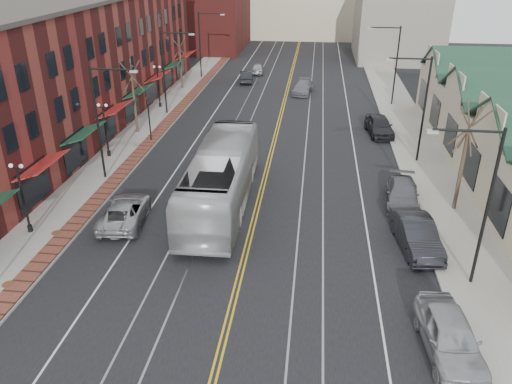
% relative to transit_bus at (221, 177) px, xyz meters
% --- Properties ---
extents(ground, '(160.00, 160.00, 0.00)m').
position_rel_transit_bus_xyz_m(ground, '(2.34, -13.00, -1.95)').
color(ground, black).
rests_on(ground, ground).
extents(sidewalk_left, '(4.00, 120.00, 0.15)m').
position_rel_transit_bus_xyz_m(sidewalk_left, '(-9.66, 7.00, -1.87)').
color(sidewalk_left, gray).
rests_on(sidewalk_left, ground).
extents(sidewalk_right, '(4.00, 120.00, 0.15)m').
position_rel_transit_bus_xyz_m(sidewalk_right, '(14.34, 7.00, -1.87)').
color(sidewalk_right, gray).
rests_on(sidewalk_right, ground).
extents(building_left, '(10.00, 50.00, 11.00)m').
position_rel_transit_bus_xyz_m(building_left, '(-16.66, 14.00, 3.55)').
color(building_left, maroon).
rests_on(building_left, ground).
extents(backdrop_left, '(14.00, 18.00, 14.00)m').
position_rel_transit_bus_xyz_m(backdrop_left, '(-13.66, 57.00, 5.05)').
color(backdrop_left, maroon).
rests_on(backdrop_left, ground).
extents(backdrop_mid, '(22.00, 14.00, 9.00)m').
position_rel_transit_bus_xyz_m(backdrop_mid, '(2.34, 72.00, 2.55)').
color(backdrop_mid, '#C1B094').
rests_on(backdrop_mid, ground).
extents(backdrop_right, '(12.00, 16.00, 11.00)m').
position_rel_transit_bus_xyz_m(backdrop_right, '(17.34, 52.00, 3.55)').
color(backdrop_right, slate).
rests_on(backdrop_right, ground).
extents(streetlight_l_1, '(3.33, 0.25, 8.00)m').
position_rel_transit_bus_xyz_m(streetlight_l_1, '(-8.70, 3.00, 3.08)').
color(streetlight_l_1, black).
rests_on(streetlight_l_1, sidewalk_left).
extents(streetlight_l_2, '(3.33, 0.25, 8.00)m').
position_rel_transit_bus_xyz_m(streetlight_l_2, '(-8.70, 19.00, 3.08)').
color(streetlight_l_2, black).
rests_on(streetlight_l_2, sidewalk_left).
extents(streetlight_l_3, '(3.33, 0.25, 8.00)m').
position_rel_transit_bus_xyz_m(streetlight_l_3, '(-8.70, 35.00, 3.08)').
color(streetlight_l_3, black).
rests_on(streetlight_l_3, sidewalk_left).
extents(streetlight_r_0, '(3.33, 0.25, 8.00)m').
position_rel_transit_bus_xyz_m(streetlight_r_0, '(13.39, -7.00, 3.08)').
color(streetlight_r_0, black).
rests_on(streetlight_r_0, sidewalk_right).
extents(streetlight_r_1, '(3.33, 0.25, 8.00)m').
position_rel_transit_bus_xyz_m(streetlight_r_1, '(13.39, 9.00, 3.08)').
color(streetlight_r_1, black).
rests_on(streetlight_r_1, sidewalk_right).
extents(streetlight_r_2, '(3.33, 0.25, 8.00)m').
position_rel_transit_bus_xyz_m(streetlight_r_2, '(13.39, 25.00, 3.08)').
color(streetlight_r_2, black).
rests_on(streetlight_r_2, sidewalk_right).
extents(lamppost_l_1, '(0.84, 0.28, 4.27)m').
position_rel_transit_bus_xyz_m(lamppost_l_1, '(-10.46, -5.00, 0.25)').
color(lamppost_l_1, black).
rests_on(lamppost_l_1, sidewalk_left).
extents(lamppost_l_2, '(0.84, 0.28, 4.27)m').
position_rel_transit_bus_xyz_m(lamppost_l_2, '(-10.46, 7.00, 0.25)').
color(lamppost_l_2, black).
rests_on(lamppost_l_2, sidewalk_left).
extents(lamppost_l_3, '(0.84, 0.28, 4.27)m').
position_rel_transit_bus_xyz_m(lamppost_l_3, '(-10.46, 21.00, 0.25)').
color(lamppost_l_3, black).
rests_on(lamppost_l_3, sidewalk_left).
extents(tree_left_near, '(1.78, 1.37, 6.48)m').
position_rel_transit_bus_xyz_m(tree_left_near, '(-10.16, 13.00, 1.56)').
color(tree_left_near, '#382B21').
rests_on(tree_left_near, sidewalk_left).
extents(tree_left_far, '(1.66, 1.28, 6.02)m').
position_rel_transit_bus_xyz_m(tree_left_far, '(-10.16, 29.00, 1.33)').
color(tree_left_far, '#382B21').
rests_on(tree_left_far, sidewalk_left).
extents(tree_right_mid, '(1.90, 1.46, 6.93)m').
position_rel_transit_bus_xyz_m(tree_right_mid, '(14.84, 1.00, 1.80)').
color(tree_right_mid, '#382B21').
rests_on(tree_right_mid, sidewalk_right).
extents(manhole_mid, '(0.60, 0.60, 0.02)m').
position_rel_transit_bus_xyz_m(manhole_mid, '(-8.86, -10.00, -1.79)').
color(manhole_mid, '#592D19').
rests_on(manhole_mid, sidewalk_left).
extents(manhole_far, '(0.60, 0.60, 0.02)m').
position_rel_transit_bus_xyz_m(manhole_far, '(-8.86, -5.00, -1.79)').
color(manhole_far, '#592D19').
rests_on(manhole_far, sidewalk_left).
extents(traffic_signal, '(0.18, 0.15, 3.80)m').
position_rel_transit_bus_xyz_m(traffic_signal, '(-8.26, 11.00, 0.40)').
color(traffic_signal, black).
rests_on(traffic_signal, sidewalk_left).
extents(transit_bus, '(3.46, 14.04, 3.90)m').
position_rel_transit_bus_xyz_m(transit_bus, '(0.00, 0.00, 0.00)').
color(transit_bus, silver).
rests_on(transit_bus, ground).
extents(parked_suv, '(3.08, 5.62, 1.49)m').
position_rel_transit_bus_xyz_m(parked_suv, '(-5.42, -2.97, -1.20)').
color(parked_suv, '#9B9EA2').
rests_on(parked_suv, ground).
extents(parked_car_a, '(2.43, 5.21, 1.72)m').
position_rel_transit_bus_xyz_m(parked_car_a, '(11.64, -11.99, -1.09)').
color(parked_car_a, '#A0A1A7').
rests_on(parked_car_a, ground).
extents(parked_car_b, '(2.44, 5.32, 1.69)m').
position_rel_transit_bus_xyz_m(parked_car_b, '(11.64, -3.86, -1.10)').
color(parked_car_b, black).
rests_on(parked_car_b, ground).
extents(parked_car_c, '(2.48, 5.11, 1.43)m').
position_rel_transit_bus_xyz_m(parked_car_c, '(11.64, 1.51, -1.23)').
color(parked_car_c, '#5D5C63').
rests_on(parked_car_c, ground).
extents(parked_car_d, '(2.57, 5.19, 1.70)m').
position_rel_transit_bus_xyz_m(parked_car_d, '(11.52, 15.26, -1.10)').
color(parked_car_d, black).
rests_on(parked_car_d, ground).
extents(distant_car_left, '(1.92, 4.42, 1.41)m').
position_rel_transit_bus_xyz_m(distant_car_left, '(-3.01, 33.38, -1.24)').
color(distant_car_left, black).
rests_on(distant_car_left, ground).
extents(distant_car_right, '(2.60, 5.02, 1.39)m').
position_rel_transit_bus_xyz_m(distant_car_right, '(4.20, 28.76, -1.25)').
color(distant_car_right, slate).
rests_on(distant_car_right, ground).
extents(distant_car_far, '(1.96, 4.14, 1.37)m').
position_rel_transit_bus_xyz_m(distant_car_far, '(-2.22, 38.37, -1.27)').
color(distant_car_far, '#9A9DA1').
rests_on(distant_car_far, ground).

